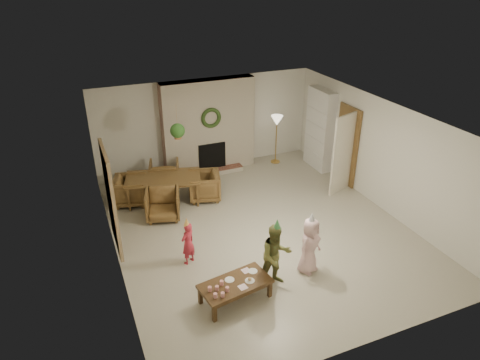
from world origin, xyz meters
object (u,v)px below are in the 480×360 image
coffee_table_top (235,284)px  child_plaid (276,256)px  dining_chair_near (163,204)px  dining_chair_right (204,186)px  child_pink (310,246)px  dining_chair_left (131,190)px  dining_table (164,189)px  child_red (188,243)px  dining_chair_far (165,174)px

coffee_table_top → child_plaid: (0.81, 0.12, 0.26)m
dining_chair_near → child_plaid: 3.25m
dining_chair_right → child_pink: child_pink is taller
dining_chair_left → child_pink: bearing=-130.8°
dining_table → dining_chair_near: dining_chair_near is taller
coffee_table_top → child_red: (-0.43, 1.30, 0.10)m
dining_chair_left → child_plaid: 4.33m
coffee_table_top → dining_table: bearing=84.7°
coffee_table_top → dining_chair_left: bearing=94.7°
dining_chair_right → child_pink: (0.91, -3.36, 0.21)m
dining_chair_far → child_red: bearing=99.1°
dining_chair_near → dining_chair_far: bearing=90.0°
dining_chair_right → child_pink: 3.49m
dining_chair_right → dining_chair_far: bearing=-128.7°
dining_table → dining_chair_right: size_ratio=2.34×
dining_chair_near → dining_chair_far: same height
dining_table → child_plaid: 3.88m
dining_chair_near → dining_chair_far: size_ratio=1.00×
dining_chair_far → coffee_table_top: dining_chair_far is taller
dining_chair_far → child_pink: (1.64, -4.36, 0.21)m
dining_chair_left → coffee_table_top: 4.17m
child_plaid → child_pink: (0.74, 0.10, -0.05)m
dining_table → child_pink: (1.84, -3.62, 0.25)m
dining_chair_far → child_pink: child_pink is taller
dining_chair_right → child_plaid: size_ratio=0.62×
dining_chair_right → child_red: size_ratio=0.85×
dining_chair_left → dining_chair_right: 1.73m
child_red → child_pink: 2.26m
dining_chair_near → dining_chair_right: bearing=38.7°
dining_chair_near → child_pink: size_ratio=0.67×
child_pink → coffee_table_top: bearing=161.6°
child_plaid → dining_chair_near: bearing=115.8°
dining_table → dining_chair_near: (-0.20, -0.74, 0.03)m
dining_chair_far → dining_chair_right: same height
dining_chair_right → coffee_table_top: 3.64m
child_red → child_pink: (1.98, -1.08, 0.12)m
dining_chair_far → child_pink: bearing=125.8°
dining_chair_right → child_plaid: 3.47m
dining_table → dining_chair_far: 0.77m
dining_chair_far → dining_chair_right: 1.23m
coffee_table_top → child_plaid: 0.86m
child_pink → dining_chair_near: bearing=98.9°
dining_chair_left → child_plaid: child_plaid is taller
dining_chair_near → child_pink: child_pink is taller
dining_table → dining_chair_far: bearing=90.0°
dining_table → dining_chair_near: bearing=-90.0°
dining_chair_left → coffee_table_top: dining_chair_left is taller
child_pink → child_plaid: bearing=160.9°
coffee_table_top → child_pink: (1.55, 0.22, 0.21)m
dining_table → dining_chair_right: (0.93, -0.25, 0.03)m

